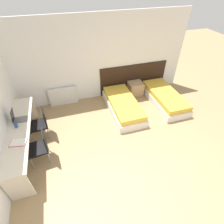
# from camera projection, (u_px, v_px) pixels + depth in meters

# --- Properties ---
(ground_plane) EXTENTS (20.00, 20.00, 0.00)m
(ground_plane) POSITION_uv_depth(u_px,v_px,m) (140.00, 190.00, 3.67)
(ground_plane) COLOR #9E7F56
(wall_back) EXTENTS (6.11, 0.05, 2.70)m
(wall_back) POSITION_uv_depth(u_px,v_px,m) (97.00, 60.00, 5.48)
(wall_back) COLOR white
(wall_back) RESTS_ON ground_plane
(headboard_panel) EXTENTS (2.45, 0.03, 1.05)m
(headboard_panel) POSITION_uv_depth(u_px,v_px,m) (133.00, 78.00, 6.28)
(headboard_panel) COLOR black
(headboard_panel) RESTS_ON ground_plane
(bed_near_window) EXTENTS (0.87, 1.95, 0.40)m
(bed_near_window) POSITION_uv_depth(u_px,v_px,m) (123.00, 106.00, 5.58)
(bed_near_window) COLOR silver
(bed_near_window) RESTS_ON ground_plane
(bed_near_door) EXTENTS (0.87, 1.95, 0.40)m
(bed_near_door) POSITION_uv_depth(u_px,v_px,m) (164.00, 98.00, 5.92)
(bed_near_door) COLOR silver
(bed_near_door) RESTS_ON ground_plane
(nightstand) EXTENTS (0.49, 0.44, 0.47)m
(nightstand) POSITION_uv_depth(u_px,v_px,m) (135.00, 89.00, 6.28)
(nightstand) COLOR tan
(nightstand) RESTS_ON ground_plane
(radiator) EXTENTS (0.92, 0.12, 0.60)m
(radiator) POSITION_uv_depth(u_px,v_px,m) (64.00, 96.00, 5.80)
(radiator) COLOR silver
(radiator) RESTS_ON ground_plane
(desk) EXTENTS (0.50, 2.53, 0.76)m
(desk) POSITION_uv_depth(u_px,v_px,m) (20.00, 133.00, 4.08)
(desk) COLOR beige
(desk) RESTS_ON ground_plane
(chair_near_laptop) EXTENTS (0.50, 0.50, 0.86)m
(chair_near_laptop) POSITION_uv_depth(u_px,v_px,m) (40.00, 123.00, 4.57)
(chair_near_laptop) COLOR black
(chair_near_laptop) RESTS_ON ground_plane
(chair_near_notebook) EXTENTS (0.50, 0.50, 0.86)m
(chair_near_notebook) POSITION_uv_depth(u_px,v_px,m) (40.00, 146.00, 3.97)
(chair_near_notebook) COLOR black
(chair_near_notebook) RESTS_ON ground_plane
(laptop) EXTENTS (0.32, 0.23, 0.33)m
(laptop) POSITION_uv_depth(u_px,v_px,m) (18.00, 118.00, 4.17)
(laptop) COLOR slate
(laptop) RESTS_ON desk
(open_notebook) EXTENTS (0.37, 0.28, 0.02)m
(open_notebook) POSITION_uv_depth(u_px,v_px,m) (18.00, 142.00, 3.67)
(open_notebook) COLOR #B21E1E
(open_notebook) RESTS_ON desk
(mug) EXTENTS (0.08, 0.08, 0.09)m
(mug) POSITION_uv_depth(u_px,v_px,m) (16.00, 126.00, 4.01)
(mug) COLOR #2D5184
(mug) RESTS_ON desk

